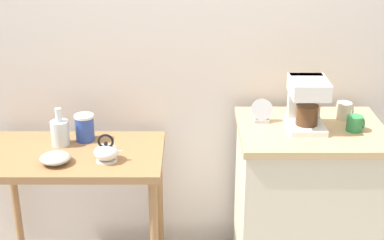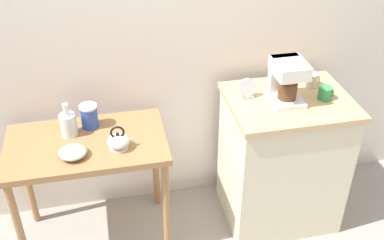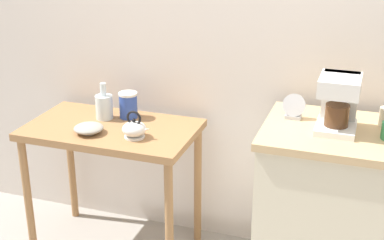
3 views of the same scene
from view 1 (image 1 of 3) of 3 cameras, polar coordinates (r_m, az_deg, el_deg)
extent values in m
cube|color=silver|center=(3.12, 0.69, 10.26)|extent=(4.40, 0.10, 2.80)
cube|color=#9E7044|center=(3.03, -11.70, -3.54)|extent=(0.92, 0.55, 0.04)
cylinder|color=#9E7044|center=(3.51, -17.29, -7.47)|extent=(0.04, 0.04, 0.73)
cylinder|color=#9E7044|center=(3.36, -3.30, -7.81)|extent=(0.04, 0.04, 0.73)
cube|color=beige|center=(3.14, 11.25, -8.86)|extent=(0.71, 0.55, 0.89)
cube|color=tan|center=(2.93, 11.92, -1.07)|extent=(0.74, 0.58, 0.04)
cylinder|color=#9E998C|center=(2.92, -13.49, -4.16)|extent=(0.07, 0.07, 0.01)
ellipsoid|color=#9E998C|center=(2.91, -13.53, -3.71)|extent=(0.16, 0.16, 0.04)
cylinder|color=white|center=(2.90, -8.53, -3.98)|extent=(0.11, 0.11, 0.01)
ellipsoid|color=white|center=(2.88, -8.58, -3.22)|extent=(0.13, 0.13, 0.08)
cone|color=white|center=(2.87, -7.40, -3.16)|extent=(0.06, 0.03, 0.05)
sphere|color=black|center=(2.86, -8.63, -2.36)|extent=(0.02, 0.02, 0.02)
torus|color=black|center=(2.86, -8.65, -2.14)|extent=(0.08, 0.01, 0.08)
cylinder|color=silver|center=(3.10, -13.08, -1.28)|extent=(0.10, 0.10, 0.14)
cylinder|color=silver|center=(3.06, -13.25, 0.51)|extent=(0.03, 0.03, 0.07)
cylinder|color=#2D4CAD|center=(3.13, -10.69, -0.87)|extent=(0.10, 0.10, 0.13)
cylinder|color=white|center=(3.10, -10.79, 0.38)|extent=(0.11, 0.11, 0.01)
cube|color=white|center=(2.90, 11.33, -0.61)|extent=(0.18, 0.22, 0.03)
cube|color=white|center=(2.93, 11.20, 2.11)|extent=(0.16, 0.05, 0.26)
cube|color=white|center=(2.83, 11.65, 3.22)|extent=(0.18, 0.22, 0.08)
cylinder|color=#4C2D19|center=(2.86, 11.47, 0.51)|extent=(0.11, 0.11, 0.10)
cylinder|color=#338C4C|center=(2.93, 15.99, -0.32)|extent=(0.08, 0.08, 0.08)
torus|color=#338C4C|center=(2.94, 16.77, -0.32)|extent=(0.01, 0.05, 0.05)
cylinder|color=beige|center=(3.06, 14.98, 0.92)|extent=(0.08, 0.08, 0.09)
torus|color=beige|center=(3.08, 15.73, 0.92)|extent=(0.01, 0.06, 0.06)
cube|color=#B2B5BA|center=(2.95, 6.99, -0.02)|extent=(0.08, 0.06, 0.02)
cylinder|color=#B2B5BA|center=(2.93, 7.04, 1.05)|extent=(0.11, 0.05, 0.11)
cylinder|color=black|center=(2.93, 7.04, 1.04)|extent=(0.09, 0.04, 0.09)
camera|label=2|loc=(0.70, -57.97, 39.81)|focal=43.38mm
camera|label=3|loc=(0.74, 72.70, -5.09)|focal=51.68mm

